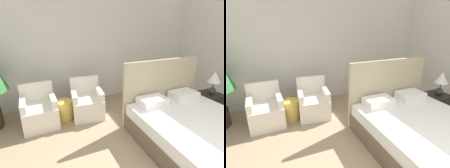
{
  "view_description": "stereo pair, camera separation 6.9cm",
  "coord_description": "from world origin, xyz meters",
  "views": [
    {
      "loc": [
        -1.33,
        -0.39,
        1.98
      ],
      "look_at": [
        0.0,
        2.65,
        0.8
      ],
      "focal_mm": 28.0,
      "sensor_mm": 36.0,
      "label": 1
    },
    {
      "loc": [
        -1.26,
        -0.41,
        1.98
      ],
      "look_at": [
        0.0,
        2.65,
        0.8
      ],
      "focal_mm": 28.0,
      "sensor_mm": 36.0,
      "label": 2
    }
  ],
  "objects": [
    {
      "name": "bed",
      "position": [
        0.92,
        1.24,
        0.29
      ],
      "size": [
        1.72,
        2.22,
        1.3
      ],
      "color": "brown",
      "rests_on": "ground_plane"
    },
    {
      "name": "nightstand",
      "position": [
        2.07,
        2.0,
        0.25
      ],
      "size": [
        0.51,
        0.49,
        0.49
      ],
      "color": "black",
      "rests_on": "ground_plane"
    },
    {
      "name": "wall_back",
      "position": [
        0.0,
        3.9,
        1.45
      ],
      "size": [
        10.0,
        0.06,
        2.9
      ],
      "color": "silver",
      "rests_on": "ground_plane"
    },
    {
      "name": "armchair_near_window_left",
      "position": [
        -1.41,
        3.03,
        0.27
      ],
      "size": [
        0.67,
        0.71,
        0.82
      ],
      "rotation": [
        0.0,
        0.0,
        0.04
      ],
      "color": "silver",
      "rests_on": "ground_plane"
    },
    {
      "name": "table_lamp",
      "position": [
        2.09,
        1.97,
        0.83
      ],
      "size": [
        0.27,
        0.27,
        0.51
      ],
      "color": "#333333",
      "rests_on": "nightstand"
    },
    {
      "name": "side_table",
      "position": [
        -0.92,
        3.06,
        0.21
      ],
      "size": [
        0.35,
        0.35,
        0.43
      ],
      "color": "gold",
      "rests_on": "ground_plane"
    },
    {
      "name": "armchair_near_window_right",
      "position": [
        -0.43,
        3.03,
        0.27
      ],
      "size": [
        0.72,
        0.75,
        0.82
      ],
      "rotation": [
        0.0,
        0.0,
        -0.11
      ],
      "color": "silver",
      "rests_on": "ground_plane"
    }
  ]
}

